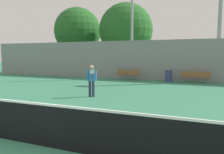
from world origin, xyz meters
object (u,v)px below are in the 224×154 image
light_pole_near_left (132,4)px  tree_green_broad (78,31)px  trash_bin (169,76)px  tennis_net (29,122)px  bench_courtside_near (195,76)px  tennis_player (92,79)px  light_pole_far_right (220,18)px  tree_green_tall (126,30)px  bench_adjacent_court (128,73)px

light_pole_near_left → tree_green_broad: (-8.94, 5.61, -1.50)m
trash_bin → tennis_net: bearing=-96.4°
bench_courtside_near → trash_bin: bearing=-177.9°
tennis_player → light_pole_far_right: bearing=20.6°
trash_bin → light_pole_near_left: bearing=160.6°
tennis_net → tennis_player: tennis_player is taller
tennis_player → tree_green_tall: tree_green_tall is taller
tennis_player → tree_green_broad: bearing=88.5°
tennis_player → tree_green_tall: bearing=66.8°
tennis_net → bench_adjacent_court: tennis_net is taller
light_pole_far_right → tree_green_broad: (-16.07, 5.48, 0.16)m
tree_green_tall → tennis_net: bearing=-78.4°
tree_green_tall → light_pole_near_left: bearing=-65.7°
tree_green_broad → tennis_player: bearing=-57.2°
bench_adjacent_court → light_pole_near_left: 6.25m
trash_bin → tree_green_broad: tree_green_broad is taller
tennis_net → trash_bin: (1.57, 13.90, -0.06)m
bench_courtside_near → tree_green_broad: size_ratio=0.26×
bench_courtside_near → light_pole_far_right: size_ratio=0.24×
bench_adjacent_court → tree_green_broad: bearing=142.9°
tree_green_broad → trash_bin: bearing=-28.8°
bench_courtside_near → bench_adjacent_court: bearing=-180.0°
bench_courtside_near → light_pole_near_left: light_pole_near_left is taller
light_pole_far_right → trash_bin: (-3.64, -1.35, -4.58)m
bench_adjacent_court → trash_bin: size_ratio=2.06×
bench_courtside_near → light_pole_near_left: bearing=168.2°
light_pole_near_left → tree_green_tall: (-2.15, 4.76, -1.75)m
tennis_net → trash_bin: tennis_net is taller
bench_adjacent_court → trash_bin: bearing=-1.2°
bench_adjacent_court → tree_green_broad: tree_green_broad is taller
tennis_player → light_pole_near_left: 10.86m
light_pole_near_left → trash_bin: bearing=-19.4°
light_pole_near_left → trash_bin: 7.25m
tennis_player → tree_green_broad: tree_green_broad is taller
bench_courtside_near → light_pole_near_left: (-5.52, 1.15, 6.14)m
tennis_player → bench_adjacent_court: bearing=59.9°
tennis_player → tree_green_tall: size_ratio=0.21×
light_pole_near_left → bench_adjacent_court: bearing=-89.7°
tennis_net → bench_courtside_near: (3.59, 13.97, 0.03)m
tree_green_broad → tennis_net: bearing=-62.3°
bench_adjacent_court → light_pole_far_right: size_ratio=0.22×
tree_green_tall → bench_courtside_near: bearing=-37.7°
tennis_player → bench_courtside_near: 9.41m
tennis_net → tree_green_broad: tree_green_broad is taller
bench_adjacent_court → tree_green_tall: bearing=110.0°
light_pole_near_left → tree_green_tall: bearing=114.3°
tennis_net → trash_bin: size_ratio=13.21×
bench_courtside_near → tree_green_broad: bearing=154.9°
tennis_net → bench_adjacent_court: bearing=97.8°
light_pole_near_left → tree_green_broad: bearing=147.9°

